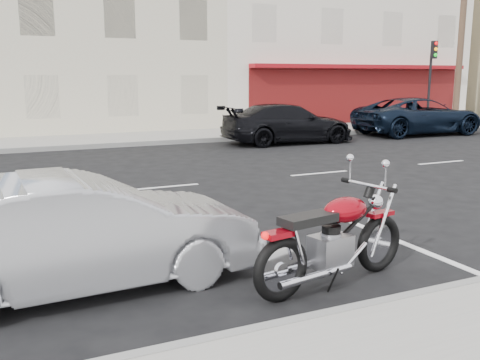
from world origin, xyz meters
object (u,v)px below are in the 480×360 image
(fire_hydrant, at_px, (401,116))
(car_far, at_px, (288,124))
(motorcycle, at_px, (381,230))
(suv_far, at_px, (419,116))
(sedan_silver, at_px, (82,233))
(traffic_light, at_px, (431,72))
(utility_pole, at_px, (462,25))

(fire_hydrant, relative_size, car_far, 0.15)
(motorcycle, bearing_deg, suv_far, 35.10)
(motorcycle, relative_size, sedan_silver, 0.57)
(traffic_light, height_order, motorcycle, traffic_light)
(traffic_light, bearing_deg, suv_far, -139.69)
(fire_hydrant, xyz_separation_m, motorcycle, (-13.03, -14.50, -0.01))
(sedan_silver, height_order, car_far, car_far)
(motorcycle, distance_m, car_far, 12.78)
(utility_pole, bearing_deg, sedan_silver, -145.59)
(fire_hydrant, distance_m, car_far, 8.23)
(traffic_light, xyz_separation_m, suv_far, (-2.91, -2.47, -1.80))
(utility_pole, xyz_separation_m, suv_far, (-4.91, -2.73, -3.99))
(motorcycle, bearing_deg, traffic_light, 34.12)
(motorcycle, xyz_separation_m, suv_far, (11.63, 11.86, 0.23))
(motorcycle, xyz_separation_m, sedan_silver, (-3.39, 0.95, 0.13))
(fire_hydrant, height_order, sedan_silver, sedan_silver)
(fire_hydrant, height_order, suv_far, suv_far)
(sedan_silver, bearing_deg, fire_hydrant, -52.97)
(utility_pole, height_order, traffic_light, utility_pole)
(utility_pole, distance_m, traffic_light, 2.97)
(motorcycle, height_order, suv_far, suv_far)
(sedan_silver, distance_m, suv_far, 18.56)
(utility_pole, relative_size, motorcycle, 4.00)
(suv_far, height_order, car_far, suv_far)
(utility_pole, distance_m, motorcycle, 22.46)
(sedan_silver, distance_m, car_far, 13.77)
(suv_far, bearing_deg, utility_pole, -58.42)
(traffic_light, height_order, suv_far, traffic_light)
(motorcycle, xyz_separation_m, car_far, (5.33, 11.61, 0.18))
(suv_far, relative_size, car_far, 1.12)
(utility_pole, relative_size, sedan_silver, 2.28)
(fire_hydrant, bearing_deg, utility_pole, 1.64)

